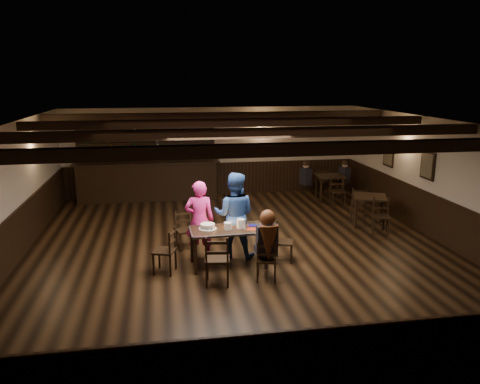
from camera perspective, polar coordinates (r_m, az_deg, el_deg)
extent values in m
plane|color=black|center=(10.01, 0.00, -7.10)|extent=(10.00, 10.00, 0.00)
cube|color=beige|center=(14.48, -3.31, 4.95)|extent=(9.00, 0.02, 2.70)
cube|color=beige|center=(5.02, 9.79, -12.68)|extent=(9.00, 0.02, 2.70)
cube|color=beige|center=(9.93, -26.54, -0.60)|extent=(0.02, 10.00, 2.70)
cube|color=beige|center=(11.25, 23.23, 1.28)|extent=(0.02, 10.00, 2.70)
cube|color=silver|center=(9.39, 0.00, 8.48)|extent=(9.00, 10.00, 0.02)
cube|color=black|center=(14.60, -3.25, 1.63)|extent=(9.00, 0.04, 1.00)
cube|color=black|center=(5.47, 9.30, -20.55)|extent=(9.00, 0.04, 1.00)
cube|color=black|center=(10.15, -25.86, -5.25)|extent=(0.04, 10.00, 1.00)
cube|color=black|center=(11.43, 22.70, -2.88)|extent=(0.04, 10.00, 1.00)
cube|color=black|center=(14.30, -10.96, 6.63)|extent=(0.90, 0.03, 1.00)
cube|color=black|center=(14.28, -10.96, 6.62)|extent=(0.80, 0.02, 0.90)
cube|color=black|center=(11.61, 21.91, 3.02)|extent=(0.03, 0.55, 0.65)
cube|color=#72664C|center=(11.60, 21.83, 3.02)|extent=(0.02, 0.45, 0.55)
cube|color=black|center=(13.25, 17.67, 4.37)|extent=(0.03, 0.55, 0.65)
cube|color=#72664C|center=(13.24, 17.59, 4.37)|extent=(0.02, 0.45, 0.55)
cube|color=black|center=(6.49, 4.44, 5.16)|extent=(8.90, 0.18, 0.18)
cube|color=black|center=(8.42, 1.14, 7.18)|extent=(8.90, 0.18, 0.18)
cube|color=black|center=(10.38, -0.93, 8.43)|extent=(8.90, 0.18, 0.18)
cube|color=black|center=(12.36, -2.34, 9.28)|extent=(8.90, 0.18, 0.18)
cube|color=black|center=(8.74, -5.45, -7.85)|extent=(0.06, 0.06, 0.71)
cube|color=black|center=(9.31, -5.88, -6.47)|extent=(0.06, 0.06, 0.71)
cube|color=black|center=(8.97, 3.25, -7.22)|extent=(0.06, 0.06, 0.71)
cube|color=black|center=(9.53, 2.29, -5.92)|extent=(0.06, 0.06, 0.71)
cube|color=black|center=(8.99, -1.42, -4.62)|extent=(1.50, 0.79, 0.04)
cube|color=#A5A8AD|center=(9.32, -1.81, -3.95)|extent=(1.48, 0.09, 0.04)
cube|color=#A5A8AD|center=(8.66, -0.99, -5.35)|extent=(1.48, 0.09, 0.04)
cube|color=#A5A8AD|center=(9.14, 3.06, -4.33)|extent=(0.06, 0.74, 0.04)
cube|color=#A5A8AD|center=(8.89, -6.02, -4.90)|extent=(0.06, 0.74, 0.04)
cube|color=black|center=(8.56, -1.50, -9.24)|extent=(0.04, 0.04, 0.44)
cube|color=black|center=(8.25, -1.50, -10.18)|extent=(0.04, 0.04, 0.44)
cube|color=black|center=(8.57, -3.99, -9.24)|extent=(0.04, 0.04, 0.44)
cube|color=black|center=(8.25, -4.09, -10.19)|extent=(0.04, 0.04, 0.44)
cube|color=black|center=(8.31, -2.79, -8.19)|extent=(0.48, 0.46, 0.04)
cube|color=black|center=(8.07, -2.84, -7.14)|extent=(0.43, 0.10, 0.46)
cube|color=black|center=(8.09, -2.83, -7.44)|extent=(0.37, 0.08, 0.05)
cube|color=black|center=(8.02, -2.85, -6.22)|extent=(0.37, 0.08, 0.05)
cube|color=black|center=(8.70, 4.30, -9.14)|extent=(0.04, 0.04, 0.37)
cube|color=black|center=(8.43, 4.28, -9.91)|extent=(0.04, 0.04, 0.37)
cube|color=black|center=(8.71, 2.24, -9.09)|extent=(0.04, 0.04, 0.37)
cube|color=black|center=(8.44, 2.15, -9.86)|extent=(0.04, 0.04, 0.37)
cube|color=black|center=(8.49, 3.26, -8.25)|extent=(0.44, 0.42, 0.03)
cube|color=black|center=(8.28, 3.25, -7.38)|extent=(0.36, 0.12, 0.39)
cube|color=black|center=(8.30, 3.24, -7.63)|extent=(0.30, 0.10, 0.04)
cube|color=black|center=(8.24, 3.26, -6.63)|extent=(0.30, 0.10, 0.04)
cube|color=black|center=(9.17, -9.80, -7.96)|extent=(0.04, 0.04, 0.41)
cube|color=black|center=(9.07, -7.84, -8.11)|extent=(0.04, 0.04, 0.41)
cube|color=black|center=(8.87, -10.50, -8.75)|extent=(0.04, 0.04, 0.41)
cube|color=black|center=(8.77, -8.48, -8.93)|extent=(0.04, 0.04, 0.41)
cube|color=black|center=(8.89, -9.21, -7.10)|extent=(0.49, 0.50, 0.04)
cube|color=black|center=(8.77, -8.25, -5.87)|extent=(0.16, 0.39, 0.43)
cube|color=black|center=(8.78, -8.24, -6.13)|extent=(0.13, 0.33, 0.05)
cube|color=black|center=(8.72, -8.28, -5.07)|extent=(0.13, 0.33, 0.05)
cube|color=black|center=(9.29, 6.23, -7.64)|extent=(0.04, 0.04, 0.37)
cube|color=black|center=(9.31, 4.39, -7.55)|extent=(0.04, 0.04, 0.37)
cube|color=black|center=(9.59, 6.33, -6.96)|extent=(0.04, 0.04, 0.37)
cube|color=black|center=(9.60, 4.56, -6.88)|extent=(0.04, 0.04, 0.37)
cube|color=black|center=(9.38, 5.41, -6.08)|extent=(0.45, 0.46, 0.03)
cube|color=black|center=(9.32, 4.52, -4.91)|extent=(0.15, 0.36, 0.39)
cube|color=black|center=(9.33, 4.52, -5.14)|extent=(0.12, 0.30, 0.04)
cube|color=black|center=(9.28, 4.54, -4.22)|extent=(0.12, 0.30, 0.04)
cube|color=black|center=(9.93, -7.26, -6.20)|extent=(0.04, 0.04, 0.39)
cube|color=black|center=(10.21, -7.77, -5.66)|extent=(0.04, 0.04, 0.39)
cube|color=black|center=(10.02, -5.49, -5.96)|extent=(0.04, 0.04, 0.39)
cube|color=black|center=(10.30, -6.04, -5.43)|extent=(0.04, 0.04, 0.39)
cube|color=black|center=(10.05, -6.67, -4.67)|extent=(0.46, 0.44, 0.04)
cube|color=black|center=(10.12, -6.96, -3.34)|extent=(0.37, 0.13, 0.40)
cube|color=black|center=(10.13, -6.96, -3.56)|extent=(0.32, 0.10, 0.04)
cube|color=black|center=(10.09, -6.98, -2.68)|extent=(0.32, 0.10, 0.04)
imported|color=#FF2FA8|center=(9.35, -4.95, -3.45)|extent=(0.62, 0.43, 1.61)
imported|color=navy|center=(9.42, -0.69, -2.83)|extent=(1.01, 0.89, 1.75)
cube|color=black|center=(8.56, 3.08, -7.07)|extent=(0.34, 0.34, 0.14)
cube|color=black|center=(8.35, 3.30, -5.80)|extent=(0.36, 0.21, 0.52)
cylinder|color=black|center=(8.28, 3.32, -4.26)|extent=(0.11, 0.36, 0.36)
sphere|color=#D8A384|center=(8.23, 3.33, -3.19)|extent=(0.23, 0.23, 0.23)
sphere|color=#3E230E|center=(8.20, 3.39, -3.18)|extent=(0.28, 0.28, 0.28)
cone|color=#3E230E|center=(8.23, 3.51, -6.26)|extent=(0.21, 0.21, 0.64)
cylinder|color=white|center=(8.99, -3.98, -4.45)|extent=(0.34, 0.34, 0.01)
cylinder|color=white|center=(8.97, -3.98, -4.13)|extent=(0.27, 0.27, 0.09)
cylinder|color=silver|center=(8.98, -3.98, -4.27)|extent=(0.29, 0.29, 0.05)
cylinder|color=white|center=(8.93, -1.50, -4.15)|extent=(0.15, 0.15, 0.14)
cylinder|color=white|center=(9.00, 0.09, -3.85)|extent=(0.15, 0.15, 0.18)
cylinder|color=#A5A8AD|center=(9.05, -1.56, -4.27)|extent=(0.04, 0.04, 0.03)
sphere|color=orange|center=(9.04, -1.56, -4.10)|extent=(0.03, 0.03, 0.03)
cylinder|color=silver|center=(8.92, 0.57, -4.36)|extent=(0.03, 0.03, 0.08)
cylinder|color=#A5A8AD|center=(9.00, 0.96, -4.16)|extent=(0.03, 0.03, 0.09)
cylinder|color=silver|center=(9.18, 0.43, -3.70)|extent=(0.07, 0.07, 0.12)
cube|color=maroon|center=(8.99, 1.88, -4.46)|extent=(0.38, 0.30, 0.00)
cube|color=#121156|center=(9.16, 1.98, -4.12)|extent=(0.37, 0.31, 0.00)
cube|color=black|center=(14.20, -11.14, 1.25)|extent=(4.05, 0.60, 1.10)
cube|color=black|center=(14.09, -11.25, 3.53)|extent=(4.25, 0.70, 0.05)
cube|color=black|center=(14.36, -11.22, 3.62)|extent=(4.05, 0.10, 2.20)
cube|color=black|center=(14.22, -11.27, 4.55)|extent=(3.95, 0.22, 0.03)
cube|color=black|center=(14.17, -11.34, 5.94)|extent=(3.95, 0.22, 0.03)
cube|color=black|center=(14.13, -11.40, 7.35)|extent=(3.95, 0.22, 0.03)
cube|color=black|center=(11.86, 15.56, -0.57)|extent=(1.01, 1.01, 0.04)
cube|color=black|center=(11.63, 13.95, -2.67)|extent=(0.05, 0.05, 0.71)
cube|color=black|center=(12.25, 13.87, -1.83)|extent=(0.05, 0.05, 0.71)
cube|color=black|center=(11.68, 17.09, -2.81)|extent=(0.05, 0.05, 0.71)
cube|color=black|center=(12.29, 16.85, -1.98)|extent=(0.05, 0.05, 0.71)
cube|color=black|center=(14.08, 10.93, 1.90)|extent=(0.89, 0.89, 0.04)
cube|color=black|center=(13.78, 9.83, 0.09)|extent=(0.05, 0.05, 0.71)
cube|color=black|center=(14.41, 9.29, 0.71)|extent=(0.05, 0.05, 0.71)
cube|color=black|center=(13.93, 12.48, 0.12)|extent=(0.05, 0.05, 0.71)
cube|color=black|center=(14.55, 11.84, 0.73)|extent=(0.05, 0.05, 0.71)
cube|color=black|center=(14.01, 8.00, 1.91)|extent=(0.30, 0.39, 0.50)
sphere|color=#D8A384|center=(13.95, 8.05, 3.26)|extent=(0.19, 0.19, 0.19)
sphere|color=black|center=(13.94, 8.05, 3.38)|extent=(0.20, 0.20, 0.20)
cube|color=black|center=(14.49, 12.60, 2.05)|extent=(0.28, 0.37, 0.47)
sphere|color=#D8A384|center=(14.43, 12.66, 3.29)|extent=(0.18, 0.18, 0.18)
sphere|color=black|center=(14.43, 12.67, 3.40)|extent=(0.19, 0.19, 0.19)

